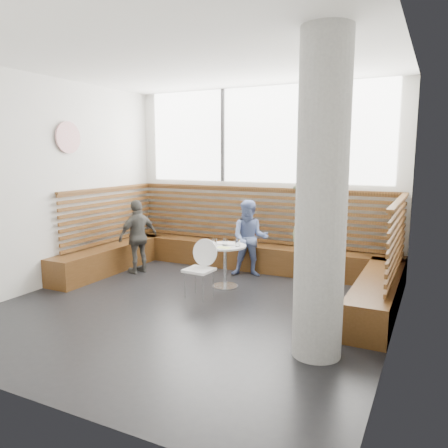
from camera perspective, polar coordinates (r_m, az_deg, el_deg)
The scene contains 15 objects.
room at distance 5.62m, azimuth -4.52°, elevation 4.62°, with size 5.00×5.00×3.20m.
booth at distance 7.36m, azimuth 2.67°, elevation -3.70°, with size 5.00×2.50×1.44m.
concrete_column at distance 4.35m, azimuth 12.61°, elevation 3.12°, with size 0.50×0.50×3.20m, color gray.
wall_art at distance 7.46m, azimuth -19.69°, elevation 10.59°, with size 0.50×0.50×0.03m, color white.
cafe_table at distance 6.72m, azimuth 0.15°, elevation -4.35°, with size 0.64×0.64×0.66m.
cafe_chair at distance 6.29m, azimuth -3.00°, elevation -5.21°, with size 0.40×0.39×0.83m.
adult_man at distance 6.16m, azimuth 11.91°, elevation -1.59°, with size 1.18×0.68×1.83m, color #4F593B.
child_back at distance 7.32m, azimuth 3.39°, elevation -1.90°, with size 0.63×0.49×1.29m, color #6578B0.
child_left at distance 7.66m, azimuth -11.16°, elevation -1.62°, with size 0.74×0.31×1.27m, color #4C4A45.
plate_near at distance 6.80m, azimuth -0.45°, elevation -2.52°, with size 0.19×0.19×0.01m, color white.
plate_far at distance 6.74m, azimuth 0.88°, elevation -2.62°, with size 0.20×0.20×0.01m, color white.
glass_left at distance 6.67m, azimuth -1.24°, elevation -2.35°, with size 0.07×0.07×0.11m, color white.
glass_mid at distance 6.66m, azimuth 0.12°, elevation -2.35°, with size 0.07×0.07×0.11m, color white.
glass_right at distance 6.59m, azimuth 1.79°, elevation -2.44°, with size 0.07×0.07×0.12m, color white.
menu_card at distance 6.50m, azimuth -0.03°, elevation -3.10°, with size 0.20×0.14×0.00m, color #A5C64C.
Camera 1 is at (2.87, -4.81, 2.04)m, focal length 35.00 mm.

